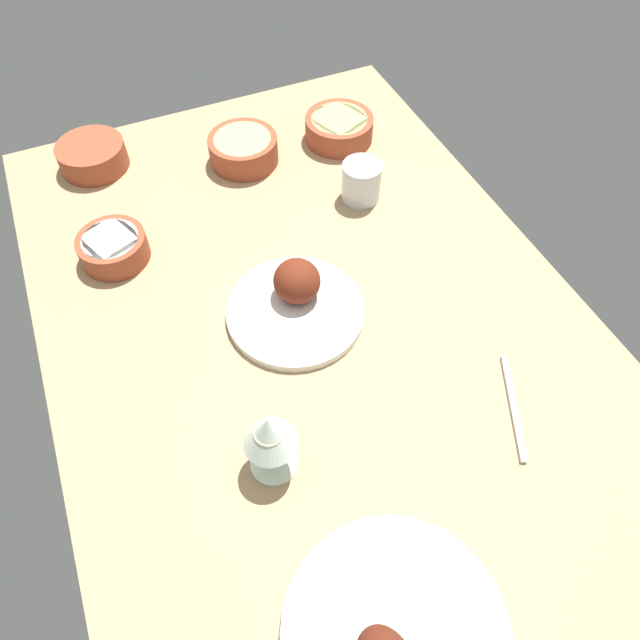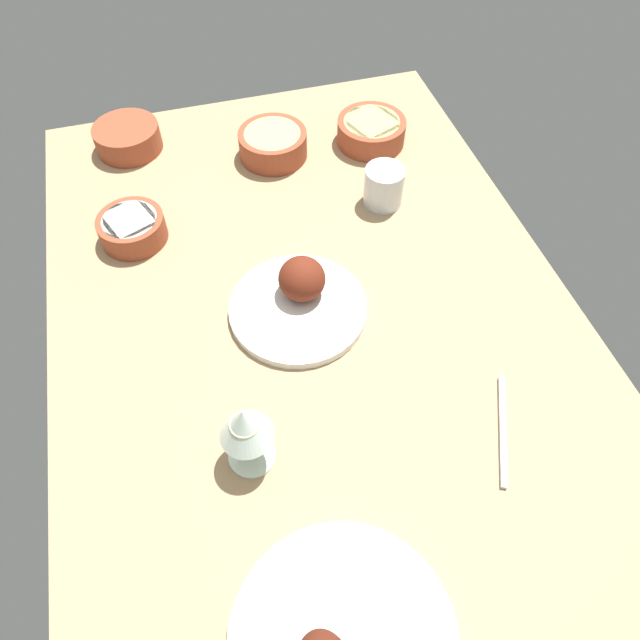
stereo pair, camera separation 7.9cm
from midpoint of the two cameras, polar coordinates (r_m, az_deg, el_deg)
The scene contains 10 objects.
dining_table at distance 101.14cm, azimuth -2.24°, elevation -1.47°, with size 140.00×90.00×4.00cm, color tan.
plate_center_main at distance 100.24cm, azimuth -4.63°, elevation 1.79°, with size 23.90×23.90×8.88cm.
plate_far_side at distance 80.02cm, azimuth 4.01°, elevation -29.00°, with size 28.25×28.25×7.85cm.
bowl_pasta at distance 129.93cm, azimuth -9.31°, elevation 16.14°, with size 14.58×14.58×5.72cm.
bowl_potatoes at distance 134.58cm, azimuth 0.11°, elevation 18.24°, with size 14.90×14.90×5.36cm.
bowl_sauce at distance 137.12cm, azimuth -23.00°, elevation 14.58°, with size 14.06×14.06×5.46cm.
bowl_cream at distance 115.46cm, azimuth -21.48°, elevation 6.55°, with size 12.52×12.52×5.02cm.
wine_glass at distance 79.09cm, azimuth -7.89°, elevation -11.17°, with size 7.60×7.60×14.00cm.
water_tumbler at distance 118.88cm, azimuth 2.11°, elevation 13.30°, with size 7.85×7.85×7.98cm, color silver.
fork_loose at distance 94.62cm, azimuth 16.11°, elevation -8.25°, with size 18.37×0.90×0.80cm, color silver.
Camera 1 is at (-53.17, 23.31, 84.91)cm, focal length 32.70 mm.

